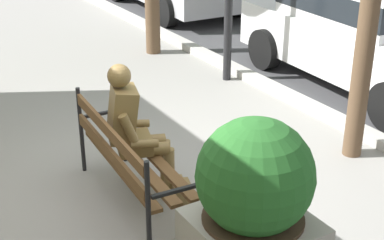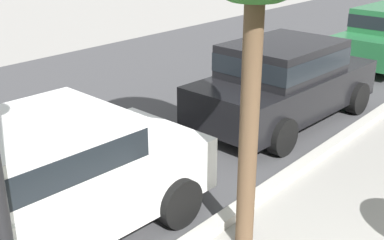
{
  "view_description": "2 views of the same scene",
  "coord_description": "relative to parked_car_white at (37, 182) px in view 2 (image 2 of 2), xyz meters",
  "views": [
    {
      "loc": [
        4.53,
        -2.1,
        3.06
      ],
      "look_at": [
        0.15,
        0.54,
        0.75
      ],
      "focal_mm": 54.1,
      "sensor_mm": 36.0,
      "label": 1
    },
    {
      "loc": [
        -3.63,
        -0.27,
        3.49
      ],
      "look_at": [
        1.54,
        4.22,
        0.8
      ],
      "focal_mm": 45.9,
      "sensor_mm": 36.0,
      "label": 2
    }
  ],
  "objects": [
    {
      "name": "parked_car_white",
      "position": [
        0.0,
        0.0,
        0.0
      ],
      "size": [
        4.17,
        2.06,
        1.56
      ],
      "color": "silver",
      "rests_on": "ground"
    },
    {
      "name": "parked_car_black",
      "position": [
        5.28,
        0.0,
        0.0
      ],
      "size": [
        4.17,
        2.06,
        1.56
      ],
      "color": "black",
      "rests_on": "ground"
    }
  ]
}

